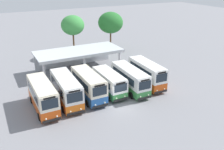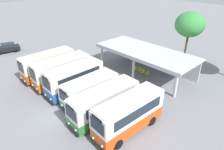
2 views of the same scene
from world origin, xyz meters
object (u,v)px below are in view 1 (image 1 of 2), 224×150
at_px(city_bus_nearest_orange, 43,95).
at_px(city_bus_far_end_green, 147,73).
at_px(city_bus_fourth_amber, 109,82).
at_px(waiting_chair_middle_seat, 84,68).
at_px(waiting_chair_fourth_seat, 87,67).
at_px(city_bus_fifth_blue, 130,78).
at_px(waiting_chair_second_from_end, 79,68).
at_px(city_bus_second_in_row, 66,89).
at_px(waiting_chair_end_by_column, 75,69).
at_px(city_bus_middle_cream, 88,85).

bearing_deg(city_bus_nearest_orange, city_bus_far_end_green, -0.03).
bearing_deg(city_bus_fourth_amber, city_bus_nearest_orange, -178.35).
xyz_separation_m(city_bus_far_end_green, waiting_chair_middle_seat, (-5.97, 9.63, -1.40)).
bearing_deg(waiting_chair_fourth_seat, city_bus_fifth_blue, -77.14).
bearing_deg(waiting_chair_second_from_end, city_bus_second_in_row, -118.81).
height_order(city_bus_nearest_orange, waiting_chair_middle_seat, city_bus_nearest_orange).
bearing_deg(waiting_chair_end_by_column, city_bus_far_end_green, -52.53).
distance_m(city_bus_second_in_row, waiting_chair_fourth_seat, 11.61).
relative_size(city_bus_far_end_green, waiting_chair_end_by_column, 8.50).
bearing_deg(city_bus_fifth_blue, waiting_chair_second_from_end, 110.40).
height_order(city_bus_middle_cream, city_bus_far_end_green, city_bus_far_end_green).
relative_size(city_bus_middle_cream, city_bus_fourth_amber, 1.09).
xyz_separation_m(city_bus_fourth_amber, waiting_chair_second_from_end, (-0.75, 9.48, -1.14)).
xyz_separation_m(city_bus_fifth_blue, city_bus_far_end_green, (2.97, 0.27, 0.13)).
relative_size(city_bus_nearest_orange, city_bus_second_in_row, 0.97).
bearing_deg(city_bus_far_end_green, waiting_chair_second_from_end, 124.49).
bearing_deg(waiting_chair_second_from_end, waiting_chair_fourth_seat, -0.35).
xyz_separation_m(waiting_chair_second_from_end, waiting_chair_middle_seat, (0.72, -0.12, 0.00)).
bearing_deg(city_bus_fourth_amber, waiting_chair_middle_seat, 90.20).
distance_m(city_bus_nearest_orange, city_bus_second_in_row, 2.99).
bearing_deg(city_bus_fourth_amber, city_bus_second_in_row, 179.57).
distance_m(city_bus_middle_cream, city_bus_far_end_green, 8.92).
relative_size(waiting_chair_end_by_column, waiting_chair_second_from_end, 1.00).
height_order(city_bus_far_end_green, waiting_chair_second_from_end, city_bus_far_end_green).
height_order(city_bus_nearest_orange, city_bus_second_in_row, city_bus_second_in_row).
distance_m(city_bus_nearest_orange, waiting_chair_middle_seat, 13.16).
bearing_deg(waiting_chair_end_by_column, waiting_chair_second_from_end, 5.73).
height_order(city_bus_fourth_amber, waiting_chair_middle_seat, city_bus_fourth_amber).
xyz_separation_m(waiting_chair_end_by_column, waiting_chair_second_from_end, (0.72, 0.07, 0.00)).
relative_size(city_bus_second_in_row, city_bus_fourth_amber, 1.14).
bearing_deg(city_bus_fifth_blue, waiting_chair_middle_seat, 106.89).
bearing_deg(city_bus_far_end_green, waiting_chair_middle_seat, 121.83).
xyz_separation_m(city_bus_nearest_orange, waiting_chair_second_from_end, (8.16, 9.74, -1.37)).
bearing_deg(city_bus_nearest_orange, waiting_chair_middle_seat, 47.28).
height_order(city_bus_second_in_row, waiting_chair_end_by_column, city_bus_second_in_row).
xyz_separation_m(waiting_chair_middle_seat, waiting_chair_fourth_seat, (0.72, 0.11, 0.00)).
bearing_deg(city_bus_fourth_amber, city_bus_far_end_green, -2.54).
distance_m(city_bus_middle_cream, waiting_chair_middle_seat, 9.90).
bearing_deg(waiting_chair_middle_seat, city_bus_fifth_blue, -73.11).
distance_m(city_bus_fifth_blue, waiting_chair_middle_seat, 10.42).
xyz_separation_m(city_bus_fifth_blue, waiting_chair_fourth_seat, (-2.28, 10.00, -1.26)).
distance_m(waiting_chair_second_from_end, waiting_chair_middle_seat, 0.73).
bearing_deg(waiting_chair_middle_seat, waiting_chair_end_by_column, 178.11).
xyz_separation_m(city_bus_fifth_blue, waiting_chair_middle_seat, (-3.00, 9.89, -1.26)).
distance_m(city_bus_fourth_amber, waiting_chair_fourth_seat, 9.57).
bearing_deg(waiting_chair_second_from_end, city_bus_middle_cream, -103.18).
distance_m(city_bus_far_end_green, waiting_chair_end_by_column, 12.27).
xyz_separation_m(city_bus_far_end_green, waiting_chair_fourth_seat, (-5.25, 9.74, -1.40)).
bearing_deg(city_bus_fifth_blue, city_bus_middle_cream, 174.83).
bearing_deg(waiting_chair_second_from_end, city_bus_far_end_green, -55.51).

